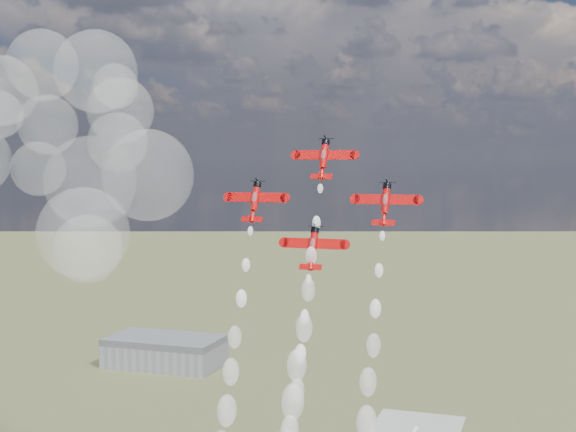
% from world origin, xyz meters
% --- Properties ---
extents(hangar, '(50.00, 28.00, 13.00)m').
position_xyz_m(hangar, '(-120.00, 180.00, 6.50)').
color(hangar, gray).
rests_on(hangar, ground).
extents(plane_lead, '(11.69, 5.55, 7.88)m').
position_xyz_m(plane_lead, '(1.50, 9.85, 92.75)').
color(plane_lead, '#BD0A09').
rests_on(plane_lead, ground).
extents(plane_left, '(11.69, 5.55, 7.88)m').
position_xyz_m(plane_left, '(-11.10, 6.33, 84.66)').
color(plane_left, '#BD0A09').
rests_on(plane_left, ground).
extents(plane_right, '(11.69, 5.55, 7.88)m').
position_xyz_m(plane_right, '(14.10, 6.33, 84.66)').
color(plane_right, '#BD0A09').
rests_on(plane_right, ground).
extents(plane_slot, '(11.69, 5.55, 7.88)m').
position_xyz_m(plane_slot, '(1.50, 2.81, 76.57)').
color(plane_slot, '#BD0A09').
rests_on(plane_slot, ground).
extents(drifted_smoke_cloud, '(65.40, 36.02, 55.65)m').
position_xyz_m(drifted_smoke_cloud, '(-61.34, 23.74, 93.51)').
color(drifted_smoke_cloud, white).
rests_on(drifted_smoke_cloud, ground).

